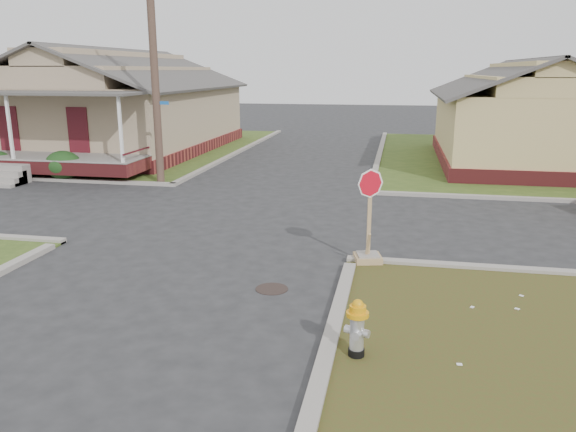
# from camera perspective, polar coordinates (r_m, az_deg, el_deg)

# --- Properties ---
(ground) EXTENTS (120.00, 120.00, 0.00)m
(ground) POSITION_cam_1_polar(r_m,az_deg,el_deg) (12.17, -11.33, -5.67)
(ground) COLOR #272729
(ground) RESTS_ON ground
(verge_far_left) EXTENTS (19.00, 19.00, 0.05)m
(verge_far_left) POSITION_cam_1_polar(r_m,az_deg,el_deg) (33.71, -20.38, 6.68)
(verge_far_left) COLOR #374E1C
(verge_far_left) RESTS_ON ground
(curbs) EXTENTS (80.00, 40.00, 0.12)m
(curbs) POSITION_cam_1_polar(r_m,az_deg,el_deg) (16.68, -4.87, 0.13)
(curbs) COLOR gray
(curbs) RESTS_ON ground
(manhole) EXTENTS (0.64, 0.64, 0.01)m
(manhole) POSITION_cam_1_polar(r_m,az_deg,el_deg) (11.09, -1.66, -7.41)
(manhole) COLOR black
(manhole) RESTS_ON ground
(corner_house) EXTENTS (10.10, 15.50, 5.30)m
(corner_house) POSITION_cam_1_polar(r_m,az_deg,el_deg) (30.88, -17.19, 10.50)
(corner_house) COLOR maroon
(corner_house) RESTS_ON ground
(side_house_yellow) EXTENTS (7.60, 11.60, 4.70)m
(side_house_yellow) POSITION_cam_1_polar(r_m,az_deg,el_deg) (27.64, 22.91, 9.41)
(side_house_yellow) COLOR maroon
(side_house_yellow) RESTS_ON ground
(utility_pole) EXTENTS (1.80, 0.28, 9.00)m
(utility_pole) POSITION_cam_1_polar(r_m,az_deg,el_deg) (21.28, -13.49, 15.59)
(utility_pole) COLOR #443027
(utility_pole) RESTS_ON ground
(fire_hydrant) EXTENTS (0.33, 0.33, 0.89)m
(fire_hydrant) POSITION_cam_1_polar(r_m,az_deg,el_deg) (8.44, 7.04, -10.94)
(fire_hydrant) COLOR black
(fire_hydrant) RESTS_ON ground
(stop_sign) EXTENTS (0.59, 0.58, 2.08)m
(stop_sign) POSITION_cam_1_polar(r_m,az_deg,el_deg) (12.47, 8.16, -2.62)
(stop_sign) COLOR tan
(stop_sign) RESTS_ON ground
(hedge_right) EXTENTS (1.44, 1.18, 1.10)m
(hedge_right) POSITION_cam_1_polar(r_m,az_deg,el_deg) (23.39, -21.87, 4.82)
(hedge_right) COLOR #153814
(hedge_right) RESTS_ON verge_far_left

